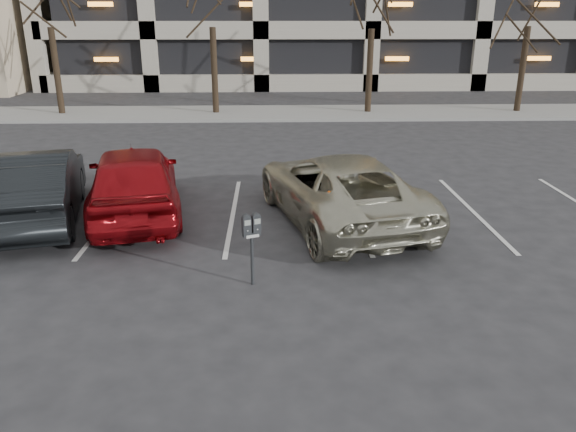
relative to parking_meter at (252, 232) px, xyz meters
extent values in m
plane|color=#28282B|center=(0.84, 1.34, -0.96)|extent=(140.00, 140.00, 0.00)
cube|color=gray|center=(0.84, 17.34, -0.90)|extent=(80.00, 4.00, 0.12)
cube|color=silver|center=(-3.36, 3.64, -0.95)|extent=(0.10, 5.20, 0.00)
cube|color=silver|center=(-0.56, 3.64, -0.95)|extent=(0.10, 5.20, 0.00)
cube|color=silver|center=(2.24, 3.64, -0.95)|extent=(0.10, 5.20, 0.00)
cube|color=silver|center=(5.04, 3.64, -0.95)|extent=(0.10, 5.20, 0.00)
cylinder|color=black|center=(-9.16, 17.34, 0.96)|extent=(0.28, 0.28, 3.83)
cylinder|color=black|center=(-2.16, 17.34, 0.96)|extent=(0.28, 0.28, 3.83)
cylinder|color=black|center=(4.84, 17.34, 0.92)|extent=(0.28, 0.28, 3.76)
cylinder|color=black|center=(11.84, 17.34, 0.97)|extent=(0.28, 0.28, 3.87)
cylinder|color=black|center=(0.00, 0.00, -0.51)|extent=(0.06, 0.06, 0.90)
cube|color=black|center=(0.00, 0.00, -0.04)|extent=(0.32, 0.20, 0.06)
cube|color=silver|center=(0.02, -0.05, -0.06)|extent=(0.21, 0.09, 0.05)
cube|color=gray|center=(-0.06, -0.09, 0.19)|extent=(0.10, 0.05, 0.09)
cube|color=gray|center=(0.10, -0.03, 0.19)|extent=(0.10, 0.05, 0.09)
imported|color=beige|center=(1.82, 3.07, -0.20)|extent=(3.80, 5.92, 1.52)
cube|color=#FC5605|center=(1.47, 2.12, 0.56)|extent=(0.10, 0.20, 0.01)
imported|color=maroon|center=(-2.75, 3.59, -0.13)|extent=(2.89, 5.15, 1.65)
imported|color=black|center=(-4.83, 3.31, -0.16)|extent=(2.80, 5.13, 1.60)
camera|label=1|loc=(0.33, -8.62, 3.37)|focal=35.00mm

